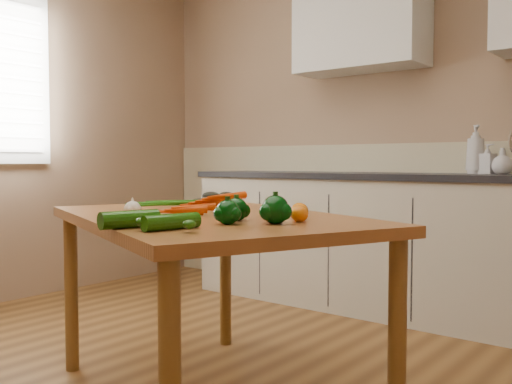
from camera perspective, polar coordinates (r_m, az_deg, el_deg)
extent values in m
cube|color=#A18060|center=(4.16, 12.78, 7.48)|extent=(4.00, 0.02, 2.60)
cube|color=beige|center=(4.14, 12.51, -2.89)|extent=(3.98, 0.03, 1.10)
cube|color=#B9B19A|center=(3.81, 13.24, -5.23)|extent=(2.80, 0.60, 0.86)
cube|color=#252529|center=(3.77, 13.32, 1.55)|extent=(2.84, 0.64, 0.04)
cube|color=silver|center=(4.14, 10.39, 16.65)|extent=(0.90, 0.35, 0.70)
cube|color=#9D5E2D|center=(2.26, -4.96, -2.76)|extent=(1.67, 1.39, 0.04)
cylinder|color=brown|center=(2.82, -17.99, -9.61)|extent=(0.06, 0.06, 0.72)
cylinder|color=brown|center=(3.07, -3.08, -8.45)|extent=(0.06, 0.06, 0.72)
cylinder|color=brown|center=(2.01, 13.93, -14.70)|extent=(0.06, 0.06, 0.72)
imported|color=silver|center=(3.71, 21.11, 4.00)|extent=(0.16, 0.16, 0.30)
imported|color=silver|center=(3.68, 22.12, 3.09)|extent=(0.10, 0.10, 0.18)
imported|color=silver|center=(3.61, 23.42, 2.85)|extent=(0.17, 0.17, 0.15)
ellipsoid|color=white|center=(2.30, -12.24, -1.55)|extent=(0.06, 0.06, 0.05)
sphere|color=#023307|center=(2.00, -1.97, -1.77)|extent=(0.08, 0.08, 0.08)
sphere|color=#023307|center=(1.90, 1.95, -1.79)|extent=(0.09, 0.09, 0.09)
sphere|color=#023307|center=(1.89, -2.86, -2.05)|extent=(0.08, 0.08, 0.08)
ellipsoid|color=#850602|center=(2.15, 1.35, -1.74)|extent=(0.06, 0.06, 0.06)
ellipsoid|color=#D76305|center=(2.06, 4.36, -1.90)|extent=(0.06, 0.06, 0.06)
ellipsoid|color=#D76305|center=(1.96, 4.36, -2.18)|extent=(0.06, 0.06, 0.06)
cylinder|color=#134307|center=(1.75, -8.46, -2.96)|extent=(0.08, 0.20, 0.05)
cylinder|color=#134307|center=(1.82, -12.53, -2.68)|extent=(0.10, 0.20, 0.06)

